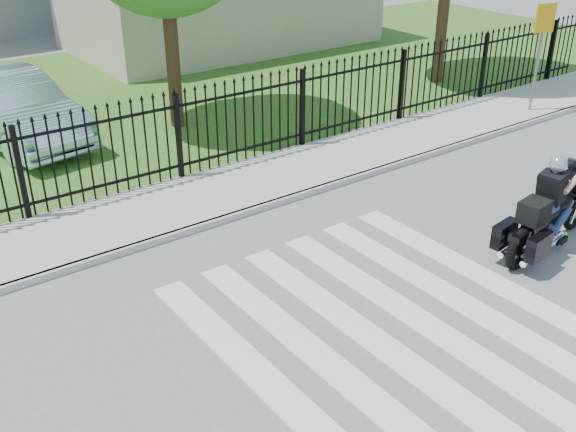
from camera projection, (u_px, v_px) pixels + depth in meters
ground at (394, 328)px, 9.08m from camera, size 120.00×120.00×0.00m
crosswalk at (394, 327)px, 9.07m from camera, size 5.00×5.50×0.01m
sidewalk at (207, 196)px, 12.64m from camera, size 40.00×2.00×0.12m
curb at (236, 216)px, 11.92m from camera, size 40.00×0.12×0.12m
grass_strip at (73, 106)px, 17.70m from camera, size 40.00×12.00×0.02m
iron_fence at (179, 139)px, 12.98m from camera, size 26.00×0.04×1.80m
motorcycle_rider at (550, 210)px, 10.70m from camera, size 2.52×1.01×1.67m
parked_car at (13, 109)px, 15.00m from camera, size 2.35×4.87×1.54m
traffic_sign at (542, 35)px, 16.22m from camera, size 0.56×0.18×2.62m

